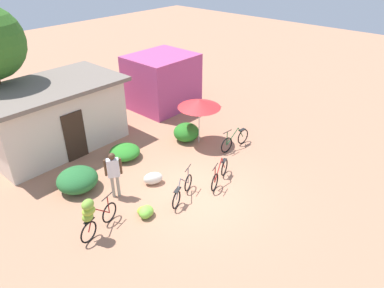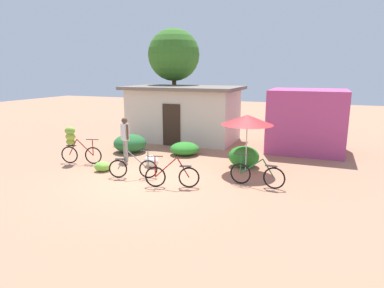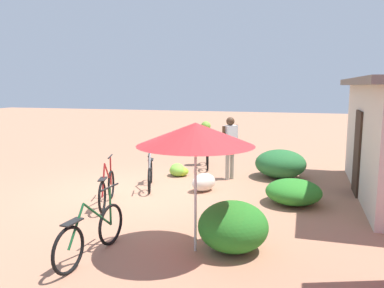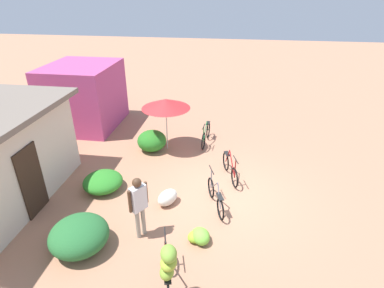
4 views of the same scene
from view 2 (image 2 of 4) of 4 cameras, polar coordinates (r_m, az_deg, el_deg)
The scene contains 15 objects.
ground_plane at distance 10.92m, azimuth -7.87°, elevation -6.45°, with size 60.00×60.00×0.00m, color #AB7558.
building_low at distance 17.11m, azimuth -1.42°, elevation 5.32°, with size 5.74×3.45×2.76m.
shop_pink at distance 15.58m, azimuth 19.09°, elevation 3.80°, with size 3.20×2.80×2.73m, color #B3437D.
tree_behind_building at distance 18.92m, azimuth -3.13°, elevation 14.95°, with size 2.83×2.83×5.80m.
hedge_bush_front_left at distance 14.91m, azimuth -10.58°, elevation 0.13°, with size 1.44×1.42×0.79m, color #266631.
hedge_bush_front_right at distance 14.19m, azimuth -1.28°, elevation -0.79°, with size 1.24×1.22×0.54m, color #2C8027.
hedge_bush_mid at distance 12.55m, azimuth 8.88°, elevation -2.13°, with size 1.14×1.11×0.78m, color #277824.
market_umbrella at distance 11.69m, azimuth 9.47°, elevation 4.11°, with size 1.80×1.80×2.03m.
bicycle_leftmost at distance 13.50m, azimuth -19.58°, elevation 0.31°, with size 1.58×0.59×1.44m.
bicycle_near_pile at distance 11.28m, azimuth -10.05°, elevation -4.06°, with size 1.56×0.61×0.96m.
bicycle_center_loaded at distance 10.25m, azimuth -3.45°, elevation -5.51°, with size 1.62×0.57×1.00m.
bicycle_by_shop at distance 10.51m, azimuth 11.06°, elevation -5.21°, with size 1.74×0.21×0.98m.
banana_pile_on_ground at distance 12.35m, azimuth -14.97°, elevation -3.78°, with size 0.70×0.73×0.35m.
produce_sack at distance 12.51m, azimuth -6.98°, elevation -2.93°, with size 0.70×0.44×0.44m, color silver.
person_vendor at distance 13.33m, azimuth -11.43°, elevation 1.62°, with size 0.49×0.39×1.74m.
Camera 2 is at (5.16, -8.97, 3.50)m, focal length 31.09 mm.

